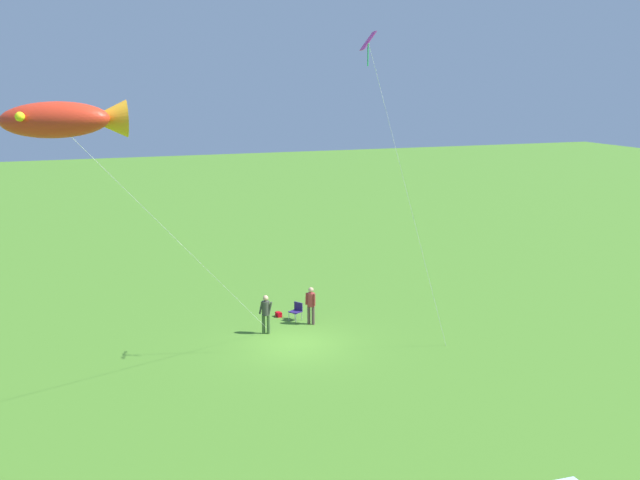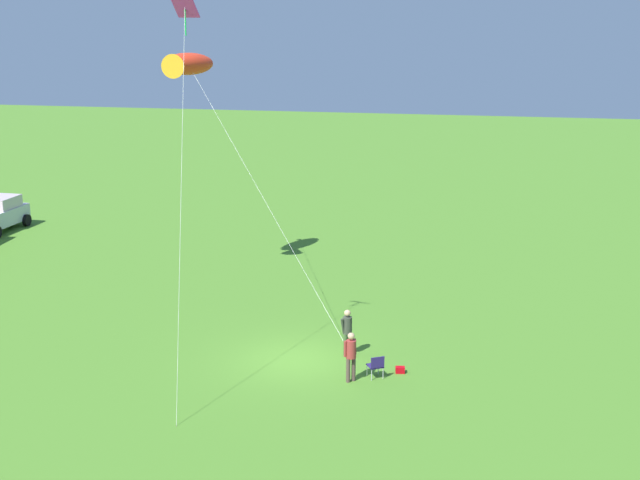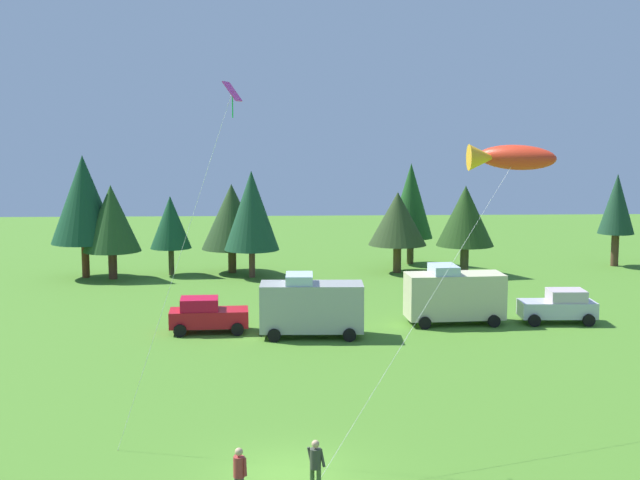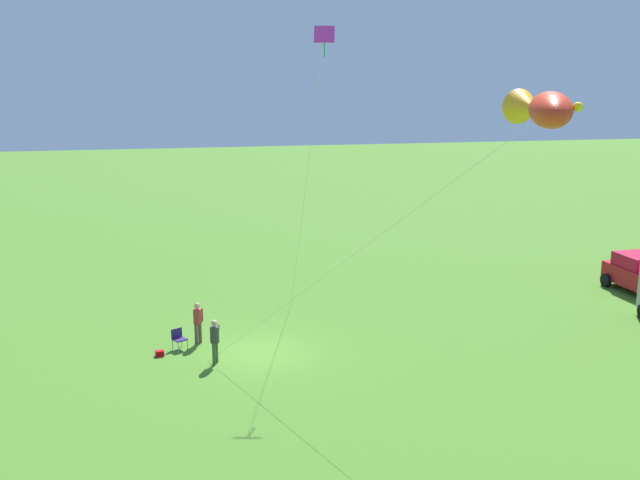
{
  "view_description": "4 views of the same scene",
  "coord_description": "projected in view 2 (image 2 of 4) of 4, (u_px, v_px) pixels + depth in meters",
  "views": [
    {
      "loc": [
        9.27,
        28.31,
        10.96
      ],
      "look_at": [
        -1.04,
        0.06,
        4.43
      ],
      "focal_mm": 42.0,
      "sensor_mm": 36.0,
      "label": 1
    },
    {
      "loc": [
        -29.01,
        -7.02,
        12.1
      ],
      "look_at": [
        0.01,
        -0.92,
        4.49
      ],
      "focal_mm": 50.0,
      "sensor_mm": 36.0,
      "label": 2
    },
    {
      "loc": [
        -0.22,
        -27.46,
        11.21
      ],
      "look_at": [
        1.0,
        -0.56,
        7.65
      ],
      "focal_mm": 50.0,
      "sensor_mm": 36.0,
      "label": 3
    },
    {
      "loc": [
        27.73,
        -3.23,
        10.94
      ],
      "look_at": [
        -0.57,
        2.59,
        4.31
      ],
      "focal_mm": 42.0,
      "sensor_mm": 36.0,
      "label": 4
    }
  ],
  "objects": [
    {
      "name": "ground_plane",
      "position": [
        295.0,
        360.0,
        31.9
      ],
      "size": [
        160.0,
        160.0,
        0.0
      ],
      "primitive_type": "plane",
      "color": "#477A25"
    },
    {
      "name": "backpack_on_grass",
      "position": [
        400.0,
        370.0,
        30.73
      ],
      "size": [
        0.27,
        0.35,
        0.22
      ],
      "primitive_type": "cube",
      "rotation": [
        0.0,
        0.0,
        1.73
      ],
      "color": "#BB0810",
      "rests_on": "ground"
    },
    {
      "name": "person_spectator",
      "position": [
        351.0,
        353.0,
        29.8
      ],
      "size": [
        0.5,
        0.49,
        1.74
      ],
      "rotation": [
        0.0,
        0.0,
        0.79
      ],
      "color": "brown",
      "rests_on": "ground"
    },
    {
      "name": "kite_large_fish",
      "position": [
        186.0,
        64.0,
        39.07
      ],
      "size": [
        10.11,
        10.12,
        10.4
      ],
      "color": "red",
      "rests_on": "ground"
    },
    {
      "name": "person_kite_flyer",
      "position": [
        347.0,
        329.0,
        32.07
      ],
      "size": [
        0.58,
        0.45,
        1.74
      ],
      "rotation": [
        0.0,
        0.0,
        1.12
      ],
      "color": "#3B562D",
      "rests_on": "ground"
    },
    {
      "name": "folding_chair",
      "position": [
        376.0,
        365.0,
        30.18
      ],
      "size": [
        0.66,
        0.66,
        0.82
      ],
      "rotation": [
        0.0,
        0.0,
        0.54
      ],
      "color": "navy",
      "rests_on": "ground"
    },
    {
      "name": "kite_diamond_rainbow",
      "position": [
        185.0,
        25.0,
        27.72
      ],
      "size": [
        4.41,
        1.21,
        12.59
      ],
      "color": "#E138A2",
      "rests_on": "ground"
    }
  ]
}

